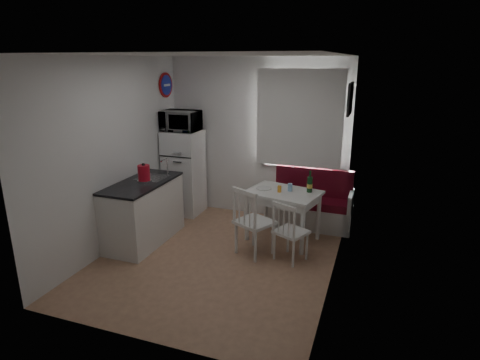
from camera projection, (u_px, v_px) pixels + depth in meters
The scene contains 22 objects.
floor at pixel (217, 258), 5.36m from camera, with size 3.00×3.50×0.02m, color #9F7154.
ceiling at pixel (213, 55), 4.61m from camera, with size 3.00×3.50×0.02m, color white.
wall_back at pixel (257, 139), 6.57m from camera, with size 3.00×0.02×2.60m, color white.
wall_front at pixel (135, 212), 3.41m from camera, with size 3.00×0.02×2.60m, color white.
wall_left at pixel (114, 155), 5.47m from camera, with size 0.02×3.50×2.60m, color white.
wall_right at pixel (338, 175), 4.51m from camera, with size 0.02×3.50×2.60m, color white.
window at pixel (300, 122), 6.22m from camera, with size 1.22×0.06×1.47m, color white.
curtain at pixel (299, 119), 6.14m from camera, with size 1.35×0.02×1.50m, color white.
kitchen_counter at pixel (144, 211), 5.76m from camera, with size 0.62×1.32×1.16m.
wall_sign at pixel (166, 85), 6.53m from camera, with size 0.40×0.40×0.03m, color #1A289E.
picture_frame at pixel (350, 99), 5.29m from camera, with size 0.04×0.52×0.42m, color black.
bench at pixel (311, 208), 6.32m from camera, with size 1.27×0.49×0.91m.
dining_table at pixel (283, 197), 5.74m from camera, with size 1.12×0.90×0.74m.
chair_left at pixel (252, 216), 5.24m from camera, with size 0.59×0.60×0.51m.
chair_right at pixel (290, 226), 5.11m from camera, with size 0.50×0.50×0.44m.
fridge at pixel (184, 172), 6.80m from camera, with size 0.57×0.57×1.43m, color white.
microwave at pixel (181, 121), 6.50m from camera, with size 0.60×0.41×0.33m, color white.
kettle at pixel (144, 173), 5.57m from camera, with size 0.20×0.20×0.27m, color red.
wine_bottle at pixel (310, 181), 5.65m from camera, with size 0.08×0.08×0.31m, color #133D1A, non-canonical shape.
drinking_glass_orange at pixel (279, 189), 5.67m from camera, with size 0.06×0.06×0.09m, color #FFA32A.
drinking_glass_blue at pixel (290, 187), 5.72m from camera, with size 0.07×0.07×0.11m, color #8ABEEC.
plate at pixel (264, 188), 5.83m from camera, with size 0.22×0.22×0.02m, color white.
Camera 1 is at (1.91, -4.45, 2.54)m, focal length 30.00 mm.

